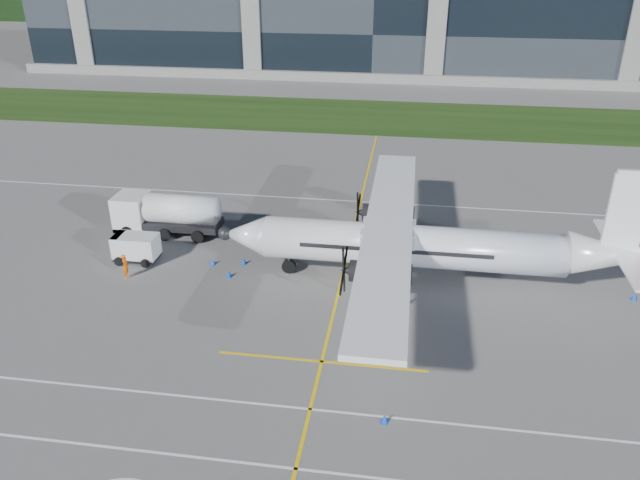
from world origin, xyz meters
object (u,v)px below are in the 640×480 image
at_px(baggage_tug, 136,248).
at_px(safety_cone_stbdwing, 400,199).
at_px(turboprop_aircraft, 429,224).
at_px(ground_crew_person, 125,265).
at_px(safety_cone_portwing, 385,418).
at_px(safety_cone_fwd, 212,261).
at_px(safety_cone_nose_stbd, 244,261).
at_px(fuel_tanker_truck, 160,214).
at_px(safety_cone_tail, 634,296).
at_px(safety_cone_nose_port, 229,273).

distance_m(baggage_tug, safety_cone_stbdwing, 23.73).
relative_size(turboprop_aircraft, baggage_tug, 8.77).
relative_size(ground_crew_person, safety_cone_portwing, 4.13).
relative_size(safety_cone_fwd, safety_cone_nose_stbd, 1.00).
distance_m(fuel_tanker_truck, safety_cone_tail, 35.26).
height_order(turboprop_aircraft, safety_cone_tail, turboprop_aircraft).
distance_m(turboprop_aircraft, safety_cone_nose_stbd, 13.81).
xyz_separation_m(baggage_tug, ground_crew_person, (0.30, -2.55, 0.01)).
bearing_deg(safety_cone_fwd, safety_cone_tail, -1.19).
distance_m(turboprop_aircraft, baggage_tug, 21.34).
xyz_separation_m(baggage_tug, safety_cone_tail, (34.80, -0.36, -0.77)).
relative_size(safety_cone_fwd, safety_cone_nose_port, 1.00).
xyz_separation_m(safety_cone_nose_port, safety_cone_tail, (27.41, 0.99, 0.00)).
bearing_deg(ground_crew_person, safety_cone_fwd, -71.66).
distance_m(safety_cone_fwd, safety_cone_nose_stbd, 2.30).
xyz_separation_m(safety_cone_fwd, safety_cone_stbdwing, (13.18, 14.15, 0.00)).
bearing_deg(safety_cone_fwd, safety_cone_nose_port, -42.67).
relative_size(turboprop_aircraft, fuel_tanker_truck, 3.33).
relative_size(baggage_tug, safety_cone_nose_stbd, 6.80).
bearing_deg(safety_cone_nose_port, safety_cone_stbdwing, 53.96).
bearing_deg(ground_crew_person, safety_cone_portwing, -131.52).
relative_size(baggage_tug, safety_cone_nose_port, 6.80).
relative_size(fuel_tanker_truck, ground_crew_person, 4.33).
height_order(baggage_tug, safety_cone_fwd, baggage_tug).
distance_m(safety_cone_fwd, safety_cone_portwing, 19.94).
height_order(ground_crew_person, safety_cone_fwd, ground_crew_person).
relative_size(turboprop_aircraft, safety_cone_stbdwing, 59.59).
distance_m(turboprop_aircraft, fuel_tanker_truck, 21.86).
relative_size(safety_cone_nose_port, safety_cone_portwing, 1.00).
distance_m(fuel_tanker_truck, safety_cone_fwd, 7.49).
bearing_deg(safety_cone_portwing, fuel_tanker_truck, 134.64).
distance_m(ground_crew_person, safety_cone_nose_port, 7.24).
xyz_separation_m(baggage_tug, safety_cone_stbdwing, (18.85, 14.39, -0.77)).
height_order(baggage_tug, safety_cone_stbdwing, baggage_tug).
relative_size(safety_cone_portwing, safety_cone_stbdwing, 1.00).
bearing_deg(safety_cone_tail, safety_cone_stbdwing, 137.24).
relative_size(turboprop_aircraft, ground_crew_person, 14.43).
height_order(safety_cone_nose_port, safety_cone_portwing, same).
distance_m(safety_cone_nose_port, safety_cone_tail, 27.42).
bearing_deg(baggage_tug, safety_cone_stbdwing, 37.36).
bearing_deg(safety_cone_fwd, safety_cone_nose_stbd, 10.51).
distance_m(safety_cone_fwd, safety_cone_tail, 29.14).
bearing_deg(safety_cone_nose_stbd, safety_cone_fwd, -169.49).
bearing_deg(turboprop_aircraft, safety_cone_fwd, 178.59).
xyz_separation_m(fuel_tanker_truck, safety_cone_nose_stbd, (7.96, -4.23, -1.43)).
distance_m(baggage_tug, safety_cone_nose_stbd, 7.99).
distance_m(ground_crew_person, safety_cone_nose_stbd, 8.32).
height_order(turboprop_aircraft, ground_crew_person, turboprop_aircraft).
relative_size(fuel_tanker_truck, safety_cone_nose_stbd, 17.87).
distance_m(turboprop_aircraft, safety_cone_stbdwing, 15.28).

